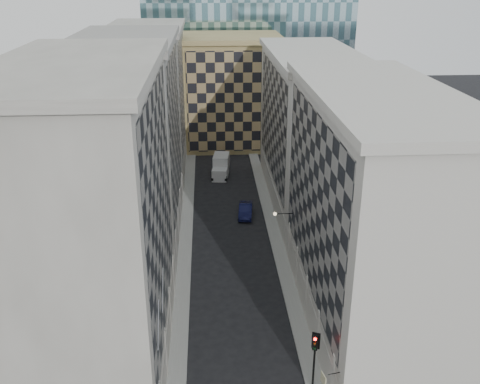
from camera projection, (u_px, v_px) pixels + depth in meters
name	position (u px, v px, depth m)	size (l,w,h in m)	color
sidewalk_west	(186.00, 242.00, 61.38)	(1.50, 100.00, 0.15)	gray
sidewalk_east	(276.00, 240.00, 61.99)	(1.50, 100.00, 0.15)	gray
bldg_left_a	(94.00, 225.00, 39.01)	(10.80, 22.80, 23.70)	#9B968B
bldg_left_b	(132.00, 142.00, 59.45)	(10.80, 22.80, 22.70)	gray
bldg_left_c	(150.00, 101.00, 79.89)	(10.80, 22.80, 21.70)	#9B968B
bldg_right_a	(369.00, 213.00, 44.55)	(10.80, 26.80, 20.70)	beige
bldg_right_b	(310.00, 129.00, 69.58)	(10.80, 28.80, 19.70)	beige
tan_block	(232.00, 91.00, 93.05)	(16.80, 14.80, 18.80)	tan
flagpoles_left	(161.00, 306.00, 36.19)	(0.10, 6.33, 2.33)	gray
bracket_lamp	(277.00, 214.00, 54.05)	(1.98, 0.36, 0.36)	black
traffic_light	(315.00, 350.00, 38.69)	(0.60, 0.60, 4.85)	black
box_truck	(221.00, 167.00, 80.94)	(2.95, 5.80, 3.05)	silver
dark_car	(246.00, 210.00, 67.78)	(1.66, 4.75, 1.57)	#10133C
shop_sign	(324.00, 379.00, 35.68)	(1.25, 0.78, 0.86)	black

